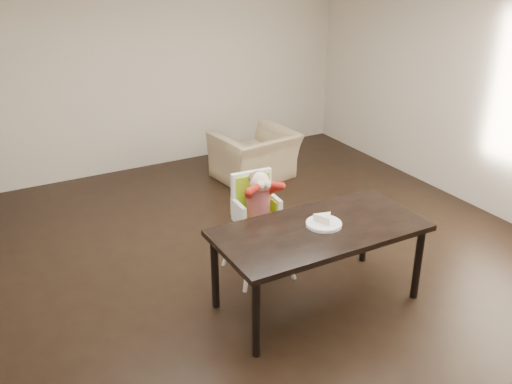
{
  "coord_description": "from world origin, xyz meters",
  "views": [
    {
      "loc": [
        -2.38,
        -3.93,
        3.0
      ],
      "look_at": [
        -0.13,
        0.15,
        0.91
      ],
      "focal_mm": 40.0,
      "sensor_mm": 36.0,
      "label": 1
    }
  ],
  "objects": [
    {
      "name": "room_walls",
      "position": [
        0.0,
        0.0,
        1.86
      ],
      "size": [
        6.02,
        7.02,
        2.71
      ],
      "color": "beige",
      "rests_on": "ground"
    },
    {
      "name": "plate",
      "position": [
        0.22,
        -0.42,
        0.78
      ],
      "size": [
        0.41,
        0.41,
        0.09
      ],
      "rotation": [
        0.0,
        0.0,
        0.43
      ],
      "color": "white",
      "rests_on": "dining_table"
    },
    {
      "name": "armchair",
      "position": [
        1.07,
        2.35,
        0.44
      ],
      "size": [
        1.07,
        0.77,
        0.87
      ],
      "primitive_type": "imported",
      "rotation": [
        0.0,
        0.0,
        3.27
      ],
      "color": "tan",
      "rests_on": "ground"
    },
    {
      "name": "high_chair",
      "position": [
        -0.05,
        0.27,
        0.75
      ],
      "size": [
        0.47,
        0.47,
        1.06
      ],
      "rotation": [
        0.0,
        0.0,
        -0.07
      ],
      "color": "white",
      "rests_on": "ground"
    },
    {
      "name": "dining_table",
      "position": [
        0.16,
        -0.44,
        0.67
      ],
      "size": [
        1.8,
        0.9,
        0.75
      ],
      "color": "black",
      "rests_on": "ground"
    },
    {
      "name": "ground",
      "position": [
        0.0,
        0.0,
        0.0
      ],
      "size": [
        7.0,
        7.0,
        0.0
      ],
      "primitive_type": "plane",
      "color": "black",
      "rests_on": "ground"
    }
  ]
}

